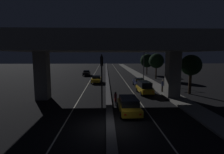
% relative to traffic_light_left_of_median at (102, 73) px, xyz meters
% --- Properties ---
extents(ground_plane, '(200.00, 200.00, 0.00)m').
position_rel_traffic_light_left_of_median_xyz_m(ground_plane, '(0.74, -4.25, -3.86)').
color(ground_plane, black).
extents(lane_line_left_inner, '(0.12, 126.00, 0.00)m').
position_rel_traffic_light_left_of_median_xyz_m(lane_line_left_inner, '(-3.03, 30.75, -3.86)').
color(lane_line_left_inner, beige).
rests_on(lane_line_left_inner, ground_plane).
extents(lane_line_right_inner, '(0.12, 126.00, 0.00)m').
position_rel_traffic_light_left_of_median_xyz_m(lane_line_right_inner, '(4.51, 30.75, -3.86)').
color(lane_line_right_inner, beige).
rests_on(lane_line_right_inner, ground_plane).
extents(median_divider, '(0.68, 126.00, 0.23)m').
position_rel_traffic_light_left_of_median_xyz_m(median_divider, '(0.74, 30.75, -3.75)').
color(median_divider, '#4C4C51').
rests_on(median_divider, ground_plane).
extents(sidewalk_right, '(2.52, 126.00, 0.17)m').
position_rel_traffic_light_left_of_median_xyz_m(sidewalk_right, '(9.50, 23.75, -3.78)').
color(sidewalk_right, gray).
rests_on(sidewalk_right, ground_plane).
extents(elevated_overpass, '(23.87, 13.11, 8.91)m').
position_rel_traffic_light_left_of_median_xyz_m(elevated_overpass, '(0.74, 4.86, 3.00)').
color(elevated_overpass, gray).
rests_on(elevated_overpass, ground_plane).
extents(traffic_light_left_of_median, '(0.30, 0.49, 5.70)m').
position_rel_traffic_light_left_of_median_xyz_m(traffic_light_left_of_median, '(0.00, 0.00, 0.00)').
color(traffic_light_left_of_median, black).
rests_on(traffic_light_left_of_median, ground_plane).
extents(street_lamp, '(2.85, 0.32, 7.09)m').
position_rel_traffic_light_left_of_median_xyz_m(street_lamp, '(8.19, 20.04, 0.44)').
color(street_lamp, '#2D2D30').
rests_on(street_lamp, ground_plane).
extents(car_taxi_yellow_lead, '(2.07, 4.73, 1.54)m').
position_rel_traffic_light_left_of_median_xyz_m(car_taxi_yellow_lead, '(2.62, -0.97, -3.05)').
color(car_taxi_yellow_lead, gold).
rests_on(car_taxi_yellow_lead, ground_plane).
extents(car_taxi_yellow_second, '(1.99, 4.33, 1.78)m').
position_rel_traffic_light_left_of_median_xyz_m(car_taxi_yellow_second, '(6.08, 7.58, -2.92)').
color(car_taxi_yellow_second, gold).
rests_on(car_taxi_yellow_second, ground_plane).
extents(car_dark_blue_third, '(1.82, 4.54, 1.45)m').
position_rel_traffic_light_left_of_median_xyz_m(car_dark_blue_third, '(6.43, 13.61, -3.11)').
color(car_dark_blue_third, '#141938').
rests_on(car_dark_blue_third, ground_plane).
extents(car_taxi_yellow_lead_oncoming, '(2.12, 4.05, 1.43)m').
position_rel_traffic_light_left_of_median_xyz_m(car_taxi_yellow_lead_oncoming, '(-1.49, 17.77, -3.13)').
color(car_taxi_yellow_lead_oncoming, gold).
rests_on(car_taxi_yellow_lead_oncoming, ground_plane).
extents(car_black_second_oncoming, '(2.00, 4.64, 1.42)m').
position_rel_traffic_light_left_of_median_xyz_m(car_black_second_oncoming, '(-4.86, 30.46, -3.13)').
color(car_black_second_oncoming, black).
rests_on(car_black_second_oncoming, ground_plane).
extents(motorcycle_red_filtering_near, '(0.32, 1.98, 1.44)m').
position_rel_traffic_light_left_of_median_xyz_m(motorcycle_red_filtering_near, '(1.51, 2.18, -3.25)').
color(motorcycle_red_filtering_near, black).
rests_on(motorcycle_red_filtering_near, ground_plane).
extents(pedestrian_on_sidewalk, '(0.30, 0.30, 1.81)m').
position_rel_traffic_light_left_of_median_xyz_m(pedestrian_on_sidewalk, '(8.84, 7.92, -2.77)').
color(pedestrian_on_sidewalk, '#2D261E').
rests_on(pedestrian_on_sidewalk, sidewalk_right).
extents(roadside_tree_kerbside_near, '(2.94, 2.94, 5.67)m').
position_rel_traffic_light_left_of_median_xyz_m(roadside_tree_kerbside_near, '(12.59, 7.07, 0.28)').
color(roadside_tree_kerbside_near, '#2D2116').
rests_on(roadside_tree_kerbside_near, ground_plane).
extents(roadside_tree_kerbside_mid, '(3.47, 3.47, 5.99)m').
position_rel_traffic_light_left_of_median_xyz_m(roadside_tree_kerbside_mid, '(12.27, 23.07, 0.37)').
color(roadside_tree_kerbside_mid, '#38281C').
rests_on(roadside_tree_kerbside_mid, ground_plane).
extents(roadside_tree_kerbside_far, '(3.89, 3.89, 5.95)m').
position_rel_traffic_light_left_of_median_xyz_m(roadside_tree_kerbside_far, '(12.33, 32.49, 0.13)').
color(roadside_tree_kerbside_far, '#2D2116').
rests_on(roadside_tree_kerbside_far, ground_plane).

